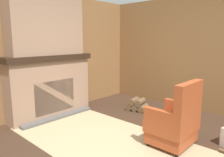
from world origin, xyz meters
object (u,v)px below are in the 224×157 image
at_px(armchair, 175,123).
at_px(firewood_stack, 137,105).
at_px(storage_case, 54,51).
at_px(oil_lamp_vase, 17,51).

relative_size(armchair, firewood_stack, 2.00).
height_order(firewood_stack, storage_case, storage_case).
bearing_deg(firewood_stack, armchair, -34.93).
height_order(armchair, storage_case, storage_case).
distance_m(armchair, firewood_stack, 1.76).
distance_m(oil_lamp_vase, storage_case, 0.78).
xyz_separation_m(armchair, oil_lamp_vase, (-2.60, -1.14, 1.01)).
height_order(armchair, firewood_stack, armchair).
bearing_deg(oil_lamp_vase, storage_case, 89.99).
bearing_deg(armchair, firewood_stack, -34.87).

